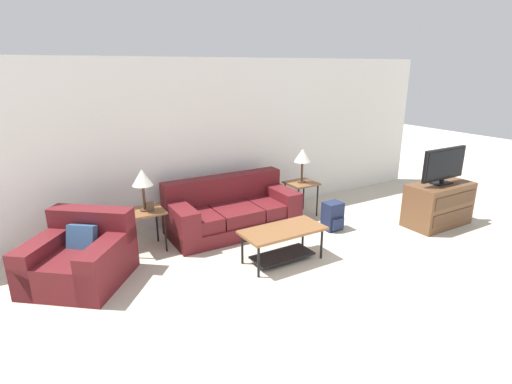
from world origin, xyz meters
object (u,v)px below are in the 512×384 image
table_lamp_left (142,179)px  side_table_left (146,215)px  coffee_table (283,238)px  backpack (333,216)px  table_lamp_right (302,156)px  tv_console (438,204)px  couch (232,212)px  side_table_right (301,186)px  armchair (81,258)px  television (444,165)px

table_lamp_left → side_table_left: bearing=63.4°
coffee_table → backpack: bearing=20.6°
side_table_left → backpack: size_ratio=1.31×
coffee_table → table_lamp_left: bearing=138.5°
coffee_table → table_lamp_right: table_lamp_right is taller
coffee_table → tv_console: (2.88, -0.23, 0.01)m
couch → coffee_table: bearing=-86.1°
side_table_left → side_table_right: same height
coffee_table → table_lamp_right: (1.25, 1.26, 0.70)m
coffee_table → table_lamp_left: 2.02m
side_table_right → backpack: side_table_right is taller
table_lamp_right → side_table_right: bearing=76.0°
table_lamp_right → tv_console: (1.63, -1.49, -0.69)m
side_table_left → tv_console: bearing=-19.1°
couch → table_lamp_right: bearing=-0.6°
couch → backpack: (1.37, -0.79, -0.08)m
armchair → backpack: (3.63, -0.35, -0.07)m
armchair → side_table_left: (0.92, 0.42, 0.23)m
armchair → table_lamp_right: 3.69m
couch → tv_console: (2.96, -1.50, 0.05)m
table_lamp_left → television: television is taller
coffee_table → television: (2.88, -0.23, 0.66)m
armchair → coffee_table: 2.49m
tv_console → television: bearing=90.0°
armchair → side_table_left: bearing=24.7°
coffee_table → backpack: 1.38m
table_lamp_left → side_table_right: bearing=0.0°
side_table_right → table_lamp_right: table_lamp_right is taller
backpack → armchair: bearing=174.5°
coffee_table → table_lamp_right: bearing=45.2°
side_table_left → couch: bearing=0.6°
couch → tv_console: couch is taller
couch → backpack: bearing=-29.9°
side_table_right → table_lamp_right: (-0.00, -0.00, 0.52)m
table_lamp_right → television: size_ratio=0.61×
couch → side_table_right: bearing=-0.6°
tv_console → backpack: tv_console is taller
coffee_table → armchair: bearing=160.4°
side_table_right → coffee_table: bearing=-134.8°
table_lamp_left → coffee_table: bearing=-41.5°
coffee_table → television: size_ratio=1.17×
coffee_table → couch: bearing=93.9°
couch → coffee_table: size_ratio=1.81×
armchair → side_table_left: armchair is taller
table_lamp_right → tv_console: bearing=-42.4°
side_table_right → television: size_ratio=0.62×
tv_console → backpack: bearing=155.9°
side_table_left → side_table_right: size_ratio=1.00×
table_lamp_right → side_table_left: bearing=180.0°
tv_console → television: size_ratio=1.17×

